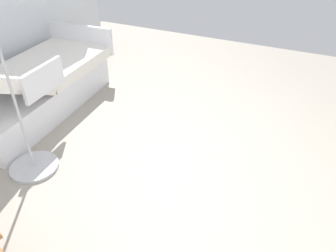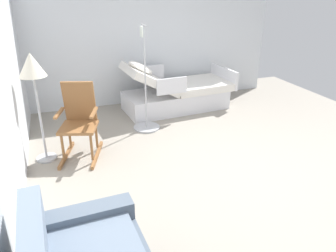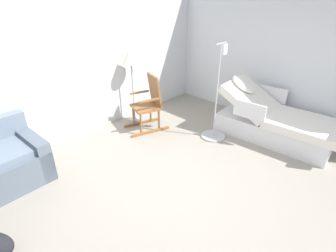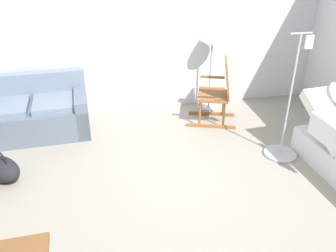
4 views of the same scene
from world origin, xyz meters
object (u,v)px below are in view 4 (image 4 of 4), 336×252
object	(u,v)px
couch	(33,114)
floor_lamp	(213,38)
rocking_chair	(218,93)
duffel_bag	(2,169)
iv_pole	(283,139)

from	to	relation	value
couch	floor_lamp	world-z (taller)	floor_lamp
couch	rocking_chair	size ratio (longest dim) A/B	1.56
floor_lamp	couch	bearing A→B (deg)	-174.16
duffel_bag	floor_lamp	bearing A→B (deg)	24.83
couch	duffel_bag	world-z (taller)	couch
rocking_chair	floor_lamp	bearing A→B (deg)	87.14
floor_lamp	duffel_bag	xyz separation A→B (m)	(-3.10, -1.43, -1.07)
floor_lamp	iv_pole	world-z (taller)	iv_pole
rocking_chair	floor_lamp	size ratio (longest dim) A/B	0.71
couch	floor_lamp	size ratio (longest dim) A/B	1.10
duffel_bag	iv_pole	xyz separation A→B (m)	(3.64, -0.18, 0.10)
couch	duffel_bag	size ratio (longest dim) A/B	2.61
couch	iv_pole	size ratio (longest dim) A/B	0.97
rocking_chair	iv_pole	xyz separation A→B (m)	(0.57, -1.12, -0.25)
couch	duffel_bag	distance (m)	1.18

